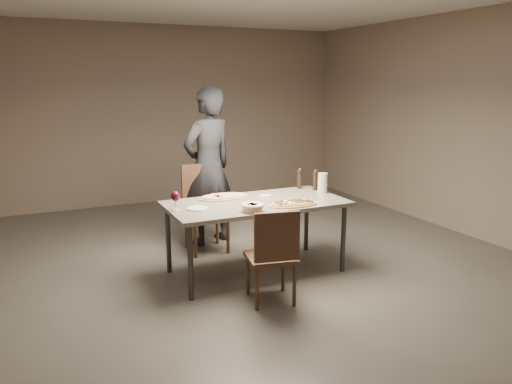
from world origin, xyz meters
name	(u,v)px	position (x,y,z in m)	size (l,w,h in m)	color
room	(256,137)	(0.00, 0.00, 1.40)	(7.00, 7.00, 7.00)	#544F48
dining_table	(256,207)	(0.00, 0.00, 0.69)	(1.80, 0.90, 0.75)	slate
zucchini_pizza	(293,203)	(0.27, -0.28, 0.77)	(0.51, 0.28, 0.05)	tan
ham_pizza	(223,197)	(-0.24, 0.28, 0.77)	(0.53, 0.29, 0.04)	tan
bread_basket	(253,207)	(-0.19, -0.34, 0.80)	(0.22, 0.22, 0.08)	beige
oil_dish	(265,196)	(0.19, 0.16, 0.76)	(0.12, 0.12, 0.01)	white
pepper_mill_left	(300,179)	(0.71, 0.36, 0.86)	(0.06, 0.06, 0.23)	black
pepper_mill_right	(315,180)	(0.83, 0.22, 0.86)	(0.06, 0.06, 0.23)	black
carafe	(323,183)	(0.83, 0.07, 0.86)	(0.10, 0.10, 0.22)	silver
wine_glass	(175,197)	(-0.83, 0.01, 0.88)	(0.08, 0.08, 0.19)	silver
side_plate	(197,208)	(-0.64, -0.03, 0.76)	(0.20, 0.20, 0.01)	white
chair_near	(273,252)	(-0.19, -0.76, 0.49)	(0.49, 0.49, 0.87)	#452B1C
chair_far	(204,202)	(-0.24, 0.94, 0.56)	(0.49, 0.49, 0.99)	#452B1C
diner	(208,167)	(-0.10, 1.13, 0.94)	(0.69, 0.45, 1.88)	black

